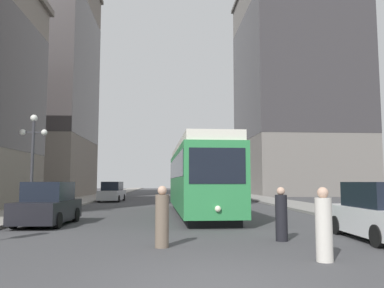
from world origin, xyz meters
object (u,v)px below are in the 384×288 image
at_px(transit_bus, 223,180).
at_px(pedestrian_crossing_near, 281,216).
at_px(parked_car_left_mid, 48,205).
at_px(parked_car_right_far, 381,213).
at_px(streetcar, 198,177).
at_px(pedestrian_crossing_far, 324,227).
at_px(pedestrian_on_sidewalk, 162,219).
at_px(parked_car_left_near, 112,192).
at_px(lamp_post_left_near, 33,148).

relative_size(transit_bus, pedestrian_crossing_near, 6.76).
bearing_deg(transit_bus, parked_car_left_mid, -116.25).
relative_size(parked_car_right_far, pedestrian_crossing_near, 2.70).
distance_m(streetcar, pedestrian_crossing_far, 13.14).
distance_m(parked_car_left_mid, pedestrian_on_sidewalk, 7.74).
bearing_deg(pedestrian_crossing_far, parked_car_left_near, -35.90).
relative_size(streetcar, parked_car_left_mid, 3.31).
relative_size(streetcar, pedestrian_crossing_near, 8.52).
xyz_separation_m(parked_car_left_mid, pedestrian_on_sidewalk, (4.91, -5.98, -0.04)).
bearing_deg(parked_car_left_mid, lamp_post_left_near, 120.85).
bearing_deg(streetcar, pedestrian_on_sidewalk, -101.46).
bearing_deg(pedestrian_crossing_near, pedestrian_on_sidewalk, 42.63).
distance_m(parked_car_left_mid, pedestrian_crossing_far, 11.89).
distance_m(parked_car_left_near, pedestrian_crossing_near, 25.99).
relative_size(parked_car_left_near, lamp_post_left_near, 0.93).
height_order(transit_bus, pedestrian_on_sidewalk, transit_bus).
bearing_deg(parked_car_left_near, parked_car_left_mid, -86.77).
bearing_deg(parked_car_left_mid, pedestrian_on_sidewalk, -48.56).
bearing_deg(parked_car_left_mid, parked_car_left_near, 92.04).
bearing_deg(pedestrian_crossing_near, streetcar, -51.34).
relative_size(pedestrian_crossing_far, lamp_post_left_near, 0.33).
bearing_deg(streetcar, pedestrian_crossing_near, -81.15).
bearing_deg(lamp_post_left_near, parked_car_right_far, -32.04).
xyz_separation_m(parked_car_left_mid, parked_car_right_far, (11.78, -5.10, 0.00)).
distance_m(parked_car_left_near, lamp_post_left_near, 16.38).
distance_m(transit_bus, pedestrian_crossing_near, 24.66).
xyz_separation_m(parked_car_left_near, pedestrian_crossing_near, (8.60, -24.53, -0.07)).
relative_size(streetcar, pedestrian_on_sidewalk, 8.26).
distance_m(pedestrian_crossing_near, pedestrian_crossing_far, 3.10).
bearing_deg(transit_bus, parked_car_left_near, -178.14).
bearing_deg(parked_car_left_near, streetcar, -61.92).
xyz_separation_m(transit_bus, parked_car_right_far, (1.45, -24.64, -1.10)).
height_order(streetcar, lamp_post_left_near, lamp_post_left_near).
bearing_deg(pedestrian_on_sidewalk, lamp_post_left_near, 8.32).
height_order(streetcar, pedestrian_on_sidewalk, streetcar).
height_order(parked_car_right_far, pedestrian_crossing_near, parked_car_right_far).
relative_size(streetcar, parked_car_left_near, 2.94).
height_order(parked_car_left_near, parked_car_right_far, same).
distance_m(parked_car_right_far, pedestrian_crossing_near, 3.18).
relative_size(parked_car_left_near, parked_car_right_far, 1.07).
distance_m(pedestrian_crossing_near, lamp_post_left_near, 13.79).
relative_size(transit_bus, parked_car_left_mid, 2.62).
relative_size(transit_bus, lamp_post_left_near, 2.18).
relative_size(parked_car_right_far, pedestrian_crossing_far, 2.64).
bearing_deg(parked_car_left_near, pedestrian_crossing_near, -67.45).
distance_m(pedestrian_crossing_far, pedestrian_on_sidewalk, 4.34).
height_order(streetcar, parked_car_right_far, streetcar).
xyz_separation_m(parked_car_left_near, pedestrian_crossing_far, (8.67, -27.63, -0.05)).
xyz_separation_m(streetcar, pedestrian_crossing_near, (1.80, -9.84, -1.33)).
height_order(transit_bus, parked_car_left_mid, transit_bus).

